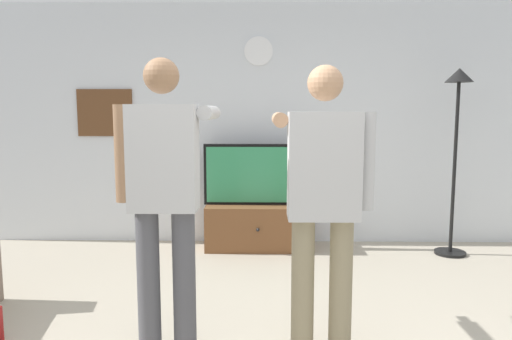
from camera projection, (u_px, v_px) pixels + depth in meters
back_wall at (259, 125)px, 5.38m from camera, size 6.40×0.10×2.70m
tv_stand at (258, 227)px, 5.18m from camera, size 1.14×0.45×0.49m
television at (258, 174)px, 5.15m from camera, size 1.18×0.07×0.66m
wall_clock at (259, 51)px, 5.22m from camera, size 0.32×0.03×0.32m
framed_picture at (105, 113)px, 5.34m from camera, size 0.62×0.04×0.53m
floor_lamp at (457, 123)px, 4.83m from camera, size 0.32×0.32×1.94m
person_standing_nearer_lamp at (165, 191)px, 2.84m from camera, size 0.58×0.78×1.82m
person_standing_nearer_couch at (323, 195)px, 2.83m from camera, size 0.60×0.78×1.77m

